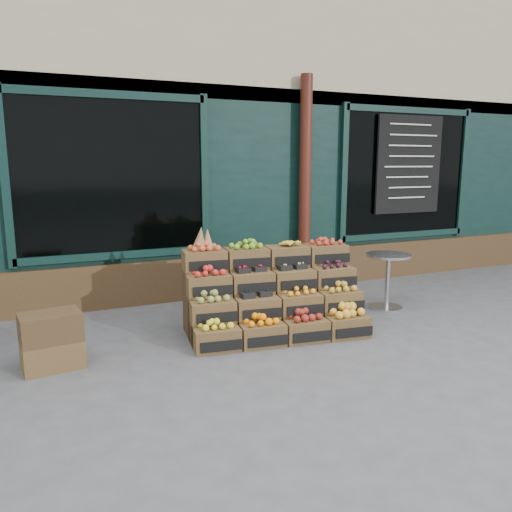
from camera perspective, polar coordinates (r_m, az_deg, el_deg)
name	(u,v)px	position (r m, az deg, el deg)	size (l,w,h in m)	color
ground	(298,341)	(5.58, 4.85, -9.68)	(60.00, 60.00, 0.00)	#4C4C4F
shop_facade	(174,138)	(10.03, -9.37, 13.12)	(12.00, 6.24, 4.80)	black
crate_display	(272,299)	(5.78, 1.81, -4.97)	(2.07, 1.20, 1.23)	brown
spare_crates	(52,341)	(5.17, -22.33, -8.94)	(0.59, 0.44, 0.54)	brown
bistro_table	(388,275)	(6.87, 14.82, -2.09)	(0.59, 0.59, 0.75)	#AEB1B5
shopkeeper	(87,235)	(7.34, -18.75, 2.28)	(0.69, 0.45, 1.88)	#17502A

